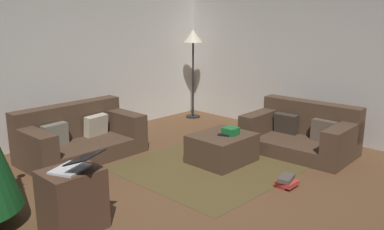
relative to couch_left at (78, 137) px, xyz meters
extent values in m
plane|color=brown|center=(0.16, -2.25, -0.28)|extent=(6.40, 6.40, 0.00)
cube|color=beige|center=(0.16, 0.89, 1.02)|extent=(6.40, 0.12, 2.60)
cube|color=beige|center=(3.30, -2.25, 1.02)|extent=(0.12, 6.40, 2.60)
cube|color=#473323|center=(0.00, -0.10, -0.16)|extent=(1.67, 0.94, 0.23)
cube|color=#473323|center=(0.00, 0.23, 0.20)|extent=(1.66, 0.27, 0.49)
cube|color=#473323|center=(0.71, -0.08, 0.11)|extent=(0.26, 0.91, 0.31)
cube|color=#473323|center=(-0.71, -0.11, 0.11)|extent=(0.26, 0.91, 0.31)
cube|color=#BCB299|center=(0.33, 0.04, 0.10)|extent=(0.38, 0.20, 0.31)
cube|color=#716B5B|center=(-0.33, 0.03, 0.10)|extent=(0.37, 0.16, 0.30)
cube|color=#473323|center=(2.31, -2.19, -0.18)|extent=(1.03, 1.55, 0.21)
cube|color=#473323|center=(2.67, -2.17, 0.18)|extent=(0.31, 1.52, 0.50)
cube|color=#473323|center=(2.34, -2.82, 0.08)|extent=(0.97, 0.29, 0.31)
cube|color=#473323|center=(2.28, -1.55, 0.08)|extent=(0.97, 0.29, 0.31)
cube|color=brown|center=(2.48, -2.48, 0.08)|extent=(0.14, 0.36, 0.30)
cube|color=#372D24|center=(2.45, -1.88, 0.08)|extent=(0.18, 0.37, 0.31)
cube|color=#473323|center=(1.24, -1.62, -0.08)|extent=(0.81, 0.68, 0.39)
cube|color=#19662D|center=(1.31, -1.71, 0.16)|extent=(0.19, 0.19, 0.10)
cube|color=black|center=(1.20, -1.68, 0.12)|extent=(0.10, 0.17, 0.02)
cube|color=#4C3323|center=(-1.12, -1.78, 0.02)|extent=(0.52, 0.44, 0.59)
cube|color=silver|center=(-1.12, -1.78, 0.32)|extent=(0.40, 0.37, 0.02)
cube|color=black|center=(-1.05, -1.94, 0.46)|extent=(0.40, 0.36, 0.09)
cube|color=#B7332D|center=(1.11, -2.69, -0.27)|extent=(0.22, 0.16, 0.03)
cube|color=#B7332D|center=(1.11, -2.72, -0.22)|extent=(0.22, 0.21, 0.05)
cube|color=#4C423D|center=(1.11, -2.71, -0.17)|extent=(0.29, 0.21, 0.05)
cylinder|color=black|center=(2.79, 0.41, -0.27)|extent=(0.28, 0.28, 0.02)
cylinder|color=black|center=(2.79, 0.41, 0.45)|extent=(0.04, 0.04, 1.46)
cone|color=beige|center=(2.79, 0.41, 1.30)|extent=(0.36, 0.36, 0.24)
cube|color=#4E4021|center=(1.24, -1.62, -0.28)|extent=(2.60, 2.00, 0.01)
camera|label=1|loc=(-2.85, -5.00, 1.69)|focal=38.05mm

